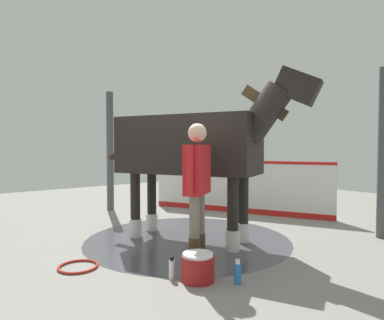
% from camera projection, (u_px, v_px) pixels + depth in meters
% --- Properties ---
extents(ground_plane, '(16.00, 16.00, 0.02)m').
position_uv_depth(ground_plane, '(191.00, 242.00, 5.34)').
color(ground_plane, gray).
extents(wet_patch, '(3.26, 3.26, 0.00)m').
position_uv_depth(wet_patch, '(188.00, 239.00, 5.45)').
color(wet_patch, '#4C4C54').
rests_on(wet_patch, ground).
extents(barrier_wall, '(1.86, 3.78, 1.18)m').
position_uv_depth(barrier_wall, '(237.00, 188.00, 7.66)').
color(barrier_wall, white).
rests_on(barrier_wall, ground).
extents(roof_post_near, '(0.16, 0.16, 2.77)m').
position_uv_depth(roof_post_near, '(383.00, 153.00, 5.49)').
color(roof_post_near, '#4C4C51').
rests_on(roof_post_near, ground).
extents(roof_post_far, '(0.16, 0.16, 2.77)m').
position_uv_depth(roof_post_far, '(110.00, 151.00, 7.96)').
color(roof_post_far, '#4C4C51').
rests_on(roof_post_far, ground).
extents(horse, '(1.87, 3.30, 2.59)m').
position_uv_depth(horse, '(194.00, 147.00, 5.34)').
color(horse, black).
rests_on(horse, ground).
extents(handler, '(0.60, 0.47, 1.78)m').
position_uv_depth(handler, '(197.00, 182.00, 4.31)').
color(handler, '#47331E').
rests_on(handler, ground).
extents(wash_bucket, '(0.37, 0.37, 0.31)m').
position_uv_depth(wash_bucket, '(198.00, 267.00, 3.76)').
color(wash_bucket, maroon).
rests_on(wash_bucket, ground).
extents(bottle_shampoo, '(0.07, 0.07, 0.25)m').
position_uv_depth(bottle_shampoo, '(172.00, 269.00, 3.82)').
color(bottle_shampoo, white).
rests_on(bottle_shampoo, ground).
extents(bottle_spray, '(0.07, 0.07, 0.27)m').
position_uv_depth(bottle_spray, '(238.00, 273.00, 3.68)').
color(bottle_spray, blue).
rests_on(bottle_spray, ground).
extents(hose_coil, '(0.49, 0.49, 0.03)m').
position_uv_depth(hose_coil, '(78.00, 266.00, 4.16)').
color(hose_coil, '#B72D1E').
rests_on(hose_coil, ground).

